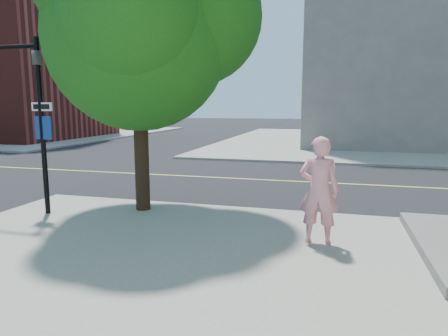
% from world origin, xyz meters
% --- Properties ---
extents(ground, '(140.00, 140.00, 0.00)m').
position_xyz_m(ground, '(0.00, 0.00, 0.00)').
color(ground, black).
rests_on(ground, ground).
extents(road_ew, '(140.00, 9.00, 0.01)m').
position_xyz_m(road_ew, '(0.00, 4.50, 0.01)').
color(road_ew, black).
rests_on(road_ew, ground).
extents(sidewalk_nw, '(26.00, 25.00, 0.12)m').
position_xyz_m(sidewalk_nw, '(-23.00, 21.50, 0.06)').
color(sidewalk_nw, gray).
rests_on(sidewalk_nw, ground).
extents(sidewalk_ne, '(29.00, 25.00, 0.12)m').
position_xyz_m(sidewalk_ne, '(13.50, 21.50, 0.06)').
color(sidewalk_ne, gray).
rests_on(sidewalk_ne, ground).
extents(filler_ne, '(18.00, 16.00, 14.00)m').
position_xyz_m(filler_ne, '(14.00, 22.00, 7.12)').
color(filler_ne, slate).
rests_on(filler_ne, sidewalk_ne).
extents(man_on_phone, '(0.77, 0.53, 2.05)m').
position_xyz_m(man_on_phone, '(6.62, -2.29, 1.15)').
color(man_on_phone, pink).
rests_on(man_on_phone, sidewalk_se).
extents(street_tree, '(5.45, 4.95, 7.23)m').
position_xyz_m(street_tree, '(2.37, -0.85, 4.79)').
color(street_tree, black).
rests_on(street_tree, sidewalk_se).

